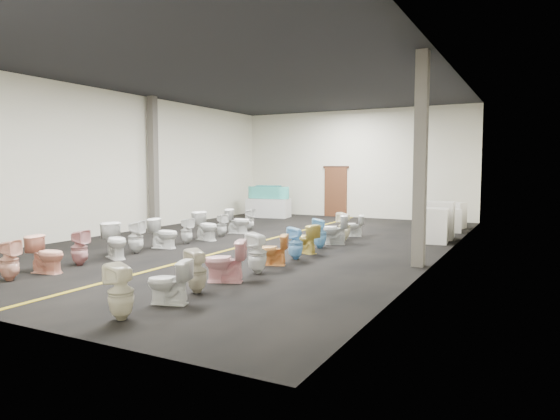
# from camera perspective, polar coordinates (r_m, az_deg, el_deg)

# --- Properties ---
(floor) EXTENTS (16.00, 16.00, 0.00)m
(floor) POSITION_cam_1_polar(r_m,az_deg,el_deg) (14.15, -2.34, -3.65)
(floor) COLOR black
(floor) RESTS_ON ground
(ceiling) EXTENTS (16.00, 16.00, 0.00)m
(ceiling) POSITION_cam_1_polar(r_m,az_deg,el_deg) (14.20, -2.41, 14.61)
(ceiling) COLOR black
(ceiling) RESTS_ON ground
(wall_back) EXTENTS (10.00, 0.00, 10.00)m
(wall_back) POSITION_cam_1_polar(r_m,az_deg,el_deg) (21.31, 8.48, 5.22)
(wall_back) COLOR silver
(wall_back) RESTS_ON ground
(wall_left) EXTENTS (0.00, 16.00, 16.00)m
(wall_left) POSITION_cam_1_polar(r_m,az_deg,el_deg) (17.06, -17.15, 5.17)
(wall_left) COLOR silver
(wall_left) RESTS_ON ground
(wall_right) EXTENTS (0.00, 16.00, 16.00)m
(wall_right) POSITION_cam_1_polar(r_m,az_deg,el_deg) (12.29, 18.35, 5.35)
(wall_right) COLOR silver
(wall_right) RESTS_ON ground
(aisle_stripe) EXTENTS (0.12, 15.60, 0.01)m
(aisle_stripe) POSITION_cam_1_polar(r_m,az_deg,el_deg) (14.15, -2.34, -3.63)
(aisle_stripe) COLOR olive
(aisle_stripe) RESTS_ON floor
(back_door) EXTENTS (1.00, 0.10, 2.10)m
(back_door) POSITION_cam_1_polar(r_m,az_deg,el_deg) (21.55, 6.38, 2.05)
(back_door) COLOR #562D19
(back_door) RESTS_ON floor
(door_frame) EXTENTS (1.15, 0.08, 0.10)m
(door_frame) POSITION_cam_1_polar(r_m,az_deg,el_deg) (21.54, 6.41, 4.90)
(door_frame) COLOR #331C11
(door_frame) RESTS_ON back_door
(column_left) EXTENTS (0.25, 0.25, 4.50)m
(column_left) POSITION_cam_1_polar(r_m,az_deg,el_deg) (17.61, -14.27, 5.22)
(column_left) COLOR #59544C
(column_left) RESTS_ON floor
(column_right) EXTENTS (0.25, 0.25, 4.50)m
(column_right) POSITION_cam_1_polar(r_m,az_deg,el_deg) (10.86, 15.76, 5.52)
(column_right) COLOR #59544C
(column_right) RESTS_ON floor
(display_table) EXTENTS (1.89, 1.16, 0.78)m
(display_table) POSITION_cam_1_polar(r_m,az_deg,el_deg) (21.15, -1.32, 0.24)
(display_table) COLOR silver
(display_table) RESTS_ON floor
(bathtub) EXTENTS (1.86, 0.72, 0.55)m
(bathtub) POSITION_cam_1_polar(r_m,az_deg,el_deg) (21.11, -1.33, 2.08)
(bathtub) COLOR #41BCAD
(bathtub) RESTS_ON display_table
(appliance_crate_a) EXTENTS (0.82, 0.82, 0.97)m
(appliance_crate_a) POSITION_cam_1_polar(r_m,az_deg,el_deg) (14.53, 17.16, -1.71)
(appliance_crate_a) COLOR silver
(appliance_crate_a) RESTS_ON floor
(appliance_crate_b) EXTENTS (0.86, 0.86, 1.10)m
(appliance_crate_b) POSITION_cam_1_polar(r_m,az_deg,el_deg) (15.40, 17.78, -1.12)
(appliance_crate_b) COLOR silver
(appliance_crate_b) RESTS_ON floor
(appliance_crate_c) EXTENTS (0.83, 0.83, 0.76)m
(appliance_crate_c) POSITION_cam_1_polar(r_m,az_deg,el_deg) (17.14, 18.77, -1.14)
(appliance_crate_c) COLOR silver
(appliance_crate_c) RESTS_ON floor
(appliance_crate_d) EXTENTS (0.77, 0.77, 0.90)m
(appliance_crate_d) POSITION_cam_1_polar(r_m,az_deg,el_deg) (18.26, 19.33, -0.58)
(appliance_crate_d) COLOR silver
(appliance_crate_d) RESTS_ON floor
(toilet_left_1) EXTENTS (0.43, 0.42, 0.77)m
(toilet_left_1) POSITION_cam_1_polar(r_m,az_deg,el_deg) (10.54, -28.57, -5.06)
(toilet_left_1) COLOR #F6B59D
(toilet_left_1) RESTS_ON floor
(toilet_left_2) EXTENTS (0.80, 0.54, 0.75)m
(toilet_left_2) POSITION_cam_1_polar(r_m,az_deg,el_deg) (10.96, -25.10, -4.61)
(toilet_left_2) COLOR #FFAD91
(toilet_left_2) RESTS_ON floor
(toilet_left_3) EXTENTS (0.40, 0.40, 0.77)m
(toilet_left_3) POSITION_cam_1_polar(r_m,az_deg,el_deg) (11.52, -21.95, -4.01)
(toilet_left_3) COLOR #D59395
(toilet_left_3) RESTS_ON floor
(toilet_left_4) EXTENTS (0.92, 0.75, 0.82)m
(toilet_left_4) POSITION_cam_1_polar(r_m,az_deg,el_deg) (12.13, -18.29, -3.36)
(toilet_left_4) COLOR white
(toilet_left_4) RESTS_ON floor
(toilet_left_5) EXTENTS (0.44, 0.43, 0.81)m
(toilet_left_5) POSITION_cam_1_polar(r_m,az_deg,el_deg) (12.69, -16.16, -2.98)
(toilet_left_5) COLOR white
(toilet_left_5) RESTS_ON floor
(toilet_left_6) EXTENTS (0.81, 0.53, 0.78)m
(toilet_left_6) POSITION_cam_1_polar(r_m,az_deg,el_deg) (13.32, -13.12, -2.62)
(toilet_left_6) COLOR white
(toilet_left_6) RESTS_ON floor
(toilet_left_7) EXTENTS (0.36, 0.35, 0.71)m
(toilet_left_7) POSITION_cam_1_polar(r_m,az_deg,el_deg) (13.99, -10.63, -2.35)
(toilet_left_7) COLOR white
(toilet_left_7) RESTS_ON floor
(toilet_left_8) EXTENTS (0.89, 0.63, 0.82)m
(toilet_left_8) POSITION_cam_1_polar(r_m,az_deg,el_deg) (14.57, -8.42, -1.82)
(toilet_left_8) COLOR white
(toilet_left_8) RESTS_ON floor
(toilet_left_9) EXTENTS (0.40, 0.39, 0.69)m
(toilet_left_9) POSITION_cam_1_polar(r_m,az_deg,el_deg) (15.27, -6.69, -1.74)
(toilet_left_9) COLOR white
(toilet_left_9) RESTS_ON floor
(toilet_left_10) EXTENTS (0.85, 0.60, 0.78)m
(toilet_left_10) POSITION_cam_1_polar(r_m,az_deg,el_deg) (15.98, -4.81, -1.27)
(toilet_left_10) COLOR white
(toilet_left_10) RESTS_ON floor
(toilet_left_11) EXTENTS (0.34, 0.34, 0.72)m
(toilet_left_11) POSITION_cam_1_polar(r_m,az_deg,el_deg) (16.70, -3.52, -1.10)
(toilet_left_11) COLOR silver
(toilet_left_11) RESTS_ON floor
(toilet_right_0) EXTENTS (0.41, 0.41, 0.79)m
(toilet_right_0) POSITION_cam_1_polar(r_m,az_deg,el_deg) (7.26, -17.74, -8.90)
(toilet_right_0) COLOR beige
(toilet_right_0) RESTS_ON floor
(toilet_right_1) EXTENTS (0.76, 0.56, 0.69)m
(toilet_right_1) POSITION_cam_1_polar(r_m,az_deg,el_deg) (7.89, -12.61, -8.03)
(toilet_right_1) COLOR white
(toilet_right_1) RESTS_ON floor
(toilet_right_2) EXTENTS (0.44, 0.43, 0.74)m
(toilet_right_2) POSITION_cam_1_polar(r_m,az_deg,el_deg) (8.49, -9.50, -6.90)
(toilet_right_2) COLOR beige
(toilet_right_2) RESTS_ON floor
(toilet_right_3) EXTENTS (0.87, 0.70, 0.78)m
(toilet_right_3) POSITION_cam_1_polar(r_m,az_deg,el_deg) (9.20, -6.31, -5.82)
(toilet_right_3) COLOR #FAB2B9
(toilet_right_3) RESTS_ON floor
(toilet_right_4) EXTENTS (0.40, 0.39, 0.82)m
(toilet_right_4) POSITION_cam_1_polar(r_m,az_deg,el_deg) (9.90, -2.60, -4.93)
(toilet_right_4) COLOR white
(toilet_right_4) RESTS_ON floor
(toilet_right_5) EXTENTS (0.74, 0.56, 0.67)m
(toilet_right_5) POSITION_cam_1_polar(r_m,az_deg,el_deg) (10.73, -0.85, -4.56)
(toilet_right_5) COLOR #F5A04E
(toilet_right_5) RESTS_ON floor
(toilet_right_6) EXTENTS (0.38, 0.38, 0.75)m
(toilet_right_6) POSITION_cam_1_polar(r_m,az_deg,el_deg) (11.42, 1.79, -3.80)
(toilet_right_6) COLOR #82C5F6
(toilet_right_6) RESTS_ON floor
(toilet_right_7) EXTENTS (0.79, 0.60, 0.72)m
(toilet_right_7) POSITION_cam_1_polar(r_m,az_deg,el_deg) (12.24, 2.85, -3.29)
(toilet_right_7) COLOR #E0C658
(toilet_right_7) RESTS_ON floor
(toilet_right_8) EXTENTS (0.44, 0.44, 0.78)m
(toilet_right_8) POSITION_cam_1_polar(r_m,az_deg,el_deg) (13.01, 4.55, -2.66)
(toilet_right_8) COLOR #84CAF6
(toilet_right_8) RESTS_ON floor
(toilet_right_9) EXTENTS (0.91, 0.69, 0.82)m
(toilet_right_9) POSITION_cam_1_polar(r_m,az_deg,el_deg) (13.71, 6.07, -2.21)
(toilet_right_9) COLOR silver
(toilet_right_9) RESTS_ON floor
(toilet_right_10) EXTENTS (0.44, 0.44, 0.80)m
(toilet_right_10) POSITION_cam_1_polar(r_m,az_deg,el_deg) (14.57, 7.34, -1.85)
(toilet_right_10) COLOR #F4ECC8
(toilet_right_10) RESTS_ON floor
(toilet_right_11) EXTENTS (0.74, 0.58, 0.66)m
(toilet_right_11) POSITION_cam_1_polar(r_m,az_deg,el_deg) (15.37, 8.33, -1.77)
(toilet_right_11) COLOR white
(toilet_right_11) RESTS_ON floor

